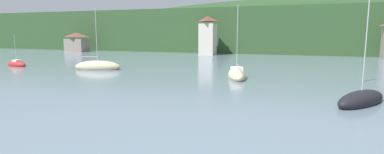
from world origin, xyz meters
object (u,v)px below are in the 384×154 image
(sailboat_far_1, at_px, (98,67))
(sailboat_mid_3, at_px, (361,100))
(sailboat_far_5, at_px, (236,75))
(shore_building_west, at_px, (76,42))
(sailboat_far_0, at_px, (17,64))
(shore_building_westcentral, at_px, (208,36))

(sailboat_far_1, height_order, sailboat_mid_3, sailboat_mid_3)
(sailboat_mid_3, distance_m, sailboat_far_5, 16.98)
(shore_building_west, relative_size, sailboat_far_5, 0.70)
(sailboat_far_1, bearing_deg, shore_building_west, 118.72)
(sailboat_far_0, bearing_deg, sailboat_far_1, -168.56)
(shore_building_west, xyz_separation_m, sailboat_far_0, (19.41, -38.87, -2.61))
(sailboat_far_0, xyz_separation_m, sailboat_far_5, (40.41, -1.31, 0.12))
(sailboat_mid_3, relative_size, sailboat_far_5, 1.06)
(shore_building_west, relative_size, sailboat_far_0, 1.18)
(shore_building_westcentral, distance_m, sailboat_far_0, 46.38)
(shore_building_west, bearing_deg, sailboat_mid_3, -35.25)
(sailboat_far_1, bearing_deg, shore_building_westcentral, 64.16)
(sailboat_far_5, bearing_deg, sailboat_mid_3, -147.98)
(shore_building_westcentral, height_order, sailboat_mid_3, shore_building_westcentral)
(sailboat_mid_3, xyz_separation_m, sailboat_far_5, (-12.81, 11.14, 0.07))
(shore_building_west, height_order, sailboat_far_0, shore_building_west)
(sailboat_far_1, relative_size, sailboat_mid_3, 0.98)
(sailboat_far_0, bearing_deg, sailboat_far_5, -172.59)
(shore_building_westcentral, height_order, sailboat_far_0, shore_building_westcentral)
(sailboat_far_0, distance_m, sailboat_far_5, 40.44)
(sailboat_far_0, bearing_deg, shore_building_west, -54.20)
(shore_building_westcentral, xyz_separation_m, sailboat_far_1, (-7.43, -38.47, -4.59))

